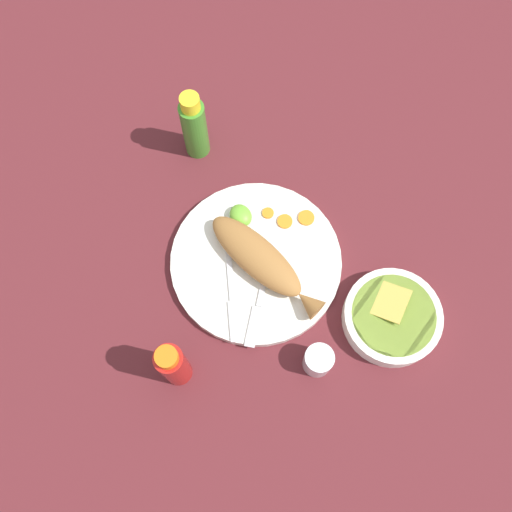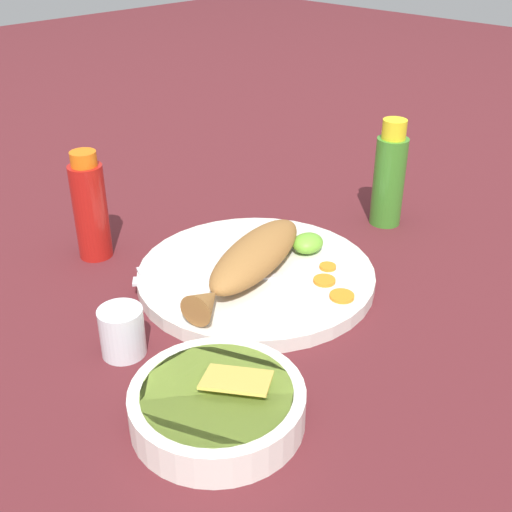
# 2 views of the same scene
# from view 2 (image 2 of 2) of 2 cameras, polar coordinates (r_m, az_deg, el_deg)

# --- Properties ---
(ground_plane) EXTENTS (4.00, 4.00, 0.00)m
(ground_plane) POSITION_cam_2_polar(r_m,az_deg,el_deg) (0.83, -0.00, -2.29)
(ground_plane) COLOR #561E23
(main_plate) EXTENTS (0.30, 0.30, 0.02)m
(main_plate) POSITION_cam_2_polar(r_m,az_deg,el_deg) (0.82, -0.00, -1.76)
(main_plate) COLOR silver
(main_plate) RESTS_ON ground_plane
(fried_fish) EXTENTS (0.25, 0.12, 0.04)m
(fried_fish) POSITION_cam_2_polar(r_m,az_deg,el_deg) (0.80, -0.42, -0.27)
(fried_fish) COLOR #996633
(fried_fish) RESTS_ON main_plate
(fork_near) EXTENTS (0.15, 0.13, 0.00)m
(fork_near) POSITION_cam_2_polar(r_m,az_deg,el_deg) (0.80, -5.24, -2.05)
(fork_near) COLOR silver
(fork_near) RESTS_ON main_plate
(fork_far) EXTENTS (0.17, 0.09, 0.00)m
(fork_far) POSITION_cam_2_polar(r_m,az_deg,el_deg) (0.84, -5.19, -0.39)
(fork_far) COLOR silver
(fork_far) RESTS_ON main_plate
(carrot_slice_near) EXTENTS (0.03, 0.03, 0.00)m
(carrot_slice_near) POSITION_cam_2_polar(r_m,az_deg,el_deg) (0.77, 7.64, -3.55)
(carrot_slice_near) COLOR orange
(carrot_slice_near) RESTS_ON main_plate
(carrot_slice_mid) EXTENTS (0.03, 0.03, 0.00)m
(carrot_slice_mid) POSITION_cam_2_polar(r_m,az_deg,el_deg) (0.80, 6.10, -2.18)
(carrot_slice_mid) COLOR orange
(carrot_slice_mid) RESTS_ON main_plate
(carrot_slice_far) EXTENTS (0.02, 0.02, 0.00)m
(carrot_slice_far) POSITION_cam_2_polar(r_m,az_deg,el_deg) (0.83, 6.39, -0.95)
(carrot_slice_far) COLOR orange
(carrot_slice_far) RESTS_ON main_plate
(lime_wedge_main) EXTENTS (0.05, 0.04, 0.02)m
(lime_wedge_main) POSITION_cam_2_polar(r_m,az_deg,el_deg) (0.86, 4.62, 1.15)
(lime_wedge_main) COLOR #6BB233
(lime_wedge_main) RESTS_ON main_plate
(hot_sauce_bottle_red) EXTENTS (0.05, 0.05, 0.15)m
(hot_sauce_bottle_red) POSITION_cam_2_polar(r_m,az_deg,el_deg) (0.88, -14.52, 4.14)
(hot_sauce_bottle_red) COLOR #B21914
(hot_sauce_bottle_red) RESTS_ON ground_plane
(hot_sauce_bottle_green) EXTENTS (0.05, 0.05, 0.16)m
(hot_sauce_bottle_green) POSITION_cam_2_polar(r_m,az_deg,el_deg) (0.97, 11.76, 6.93)
(hot_sauce_bottle_green) COLOR #3D8428
(hot_sauce_bottle_green) RESTS_ON ground_plane
(salt_cup) EXTENTS (0.05, 0.05, 0.06)m
(salt_cup) POSITION_cam_2_polar(r_m,az_deg,el_deg) (0.71, -11.94, -6.72)
(salt_cup) COLOR silver
(salt_cup) RESTS_ON ground_plane
(guacamole_bowl) EXTENTS (0.17, 0.17, 0.05)m
(guacamole_bowl) POSITION_cam_2_polar(r_m,az_deg,el_deg) (0.62, -3.43, -12.93)
(guacamole_bowl) COLOR white
(guacamole_bowl) RESTS_ON ground_plane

